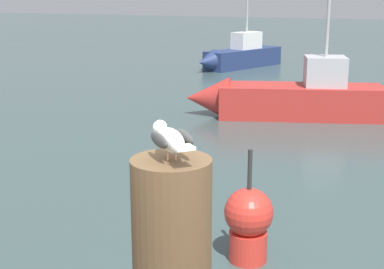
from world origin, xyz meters
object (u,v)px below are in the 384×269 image
seagull (170,139)px  channel_buoy (248,222)px  boat_red (282,97)px  boat_navy (238,56)px

seagull → channel_buoy: size_ratio=0.24×
boat_red → boat_navy: (-3.54, 8.12, -0.01)m
seagull → boat_red: size_ratio=0.06×
seagull → boat_red: 11.55m
seagull → channel_buoy: 4.18m
channel_buoy → boat_navy: bearing=107.0°
boat_red → seagull: bearing=-80.4°
seagull → boat_navy: bearing=105.7°
seagull → boat_red: (-1.90, 11.23, -1.93)m
boat_navy → channel_buoy: size_ratio=3.29×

